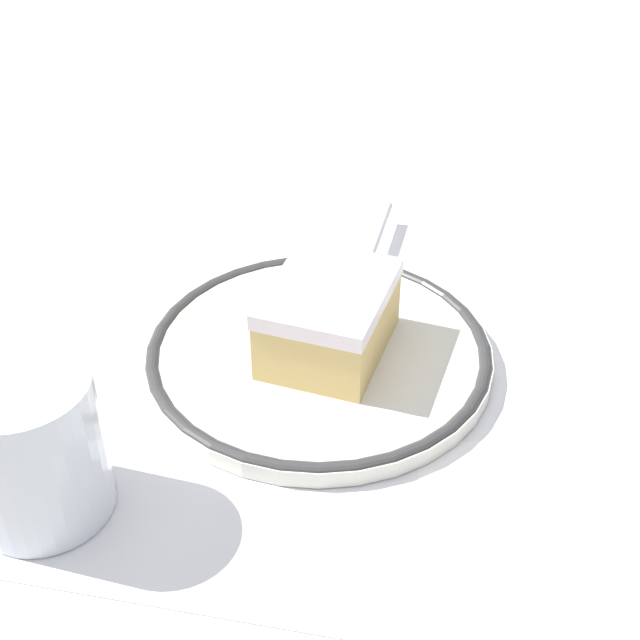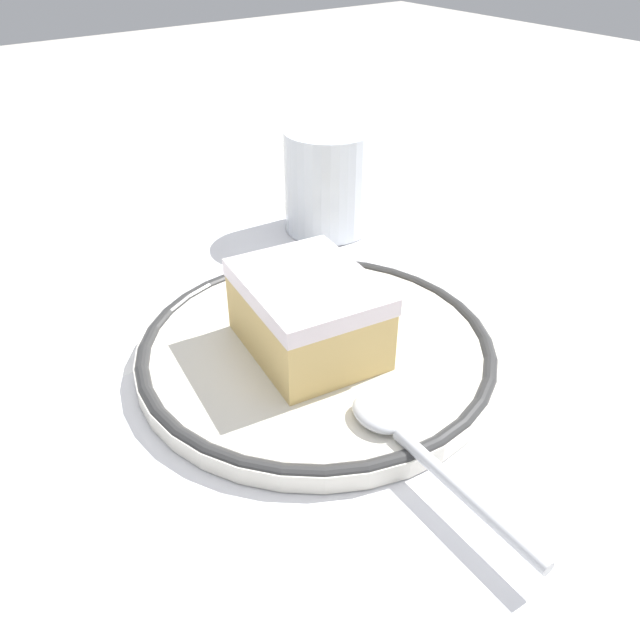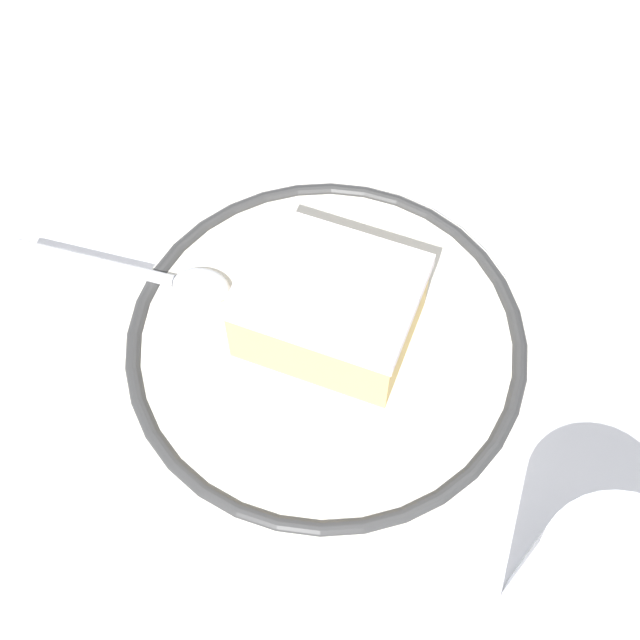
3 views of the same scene
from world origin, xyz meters
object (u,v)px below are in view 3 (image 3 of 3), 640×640
object	(u,v)px
plate	(320,342)
cake_slice	(328,306)
spoon	(160,277)
cup	(597,608)
napkin	(540,210)

from	to	relation	value
plate	cake_slice	size ratio (longest dim) A/B	2.24
spoon	cup	size ratio (longest dim) A/B	1.52
plate	cake_slice	distance (m)	0.03
cup	napkin	xyz separation A→B (m)	(0.25, 0.04, -0.04)
cake_slice	spoon	distance (m)	0.11
cup	napkin	world-z (taller)	cup
spoon	cup	xyz separation A→B (m)	(-0.14, -0.26, 0.02)
spoon	napkin	world-z (taller)	spoon
cake_slice	cup	bearing A→B (deg)	-130.09
plate	napkin	size ratio (longest dim) A/B	2.00
plate	napkin	world-z (taller)	plate
plate	cup	bearing A→B (deg)	-128.13
cake_slice	cup	world-z (taller)	cup
spoon	napkin	distance (m)	0.24
cup	cake_slice	bearing A→B (deg)	49.91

